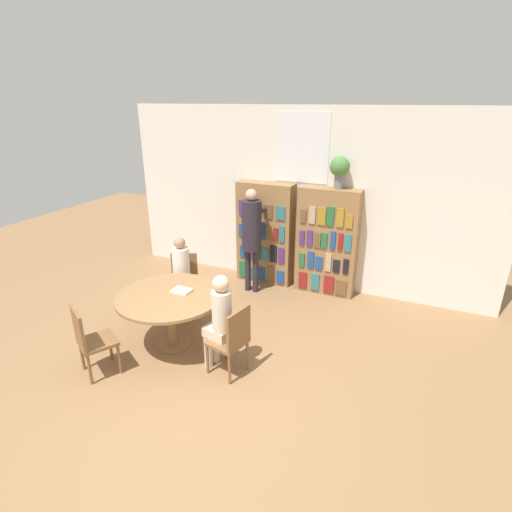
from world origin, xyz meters
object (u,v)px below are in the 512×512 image
Objects in this scene: bookshelf_right at (327,242)px; reading_table at (170,302)px; chair_far_side at (232,338)px; seated_reader_right at (219,317)px; chair_near_camera at (90,338)px; flower_vase at (340,169)px; bookshelf_left at (265,233)px; librarian_standing at (252,230)px; seated_reader_left at (181,273)px; chair_left_side at (184,279)px.

reading_table is (-1.41, -2.42, -0.24)m from bookshelf_right.
chair_far_side is 0.71× the size of seated_reader_right.
seated_reader_right is (-0.59, -2.59, -0.18)m from bookshelf_right.
chair_near_camera is (-0.51, -0.88, -0.15)m from reading_table.
flower_vase is 3.12m from chair_far_side.
seated_reader_right is at bearing -78.82° from bookshelf_left.
seated_reader_left is at bearing -118.29° from librarian_standing.
librarian_standing is at bearing 104.15° from chair_near_camera.
bookshelf_left reaches higher than chair_far_side.
reading_table is 1.03m from chair_left_side.
chair_far_side is 0.72× the size of seated_reader_left.
librarian_standing is (0.62, 1.15, 0.40)m from seated_reader_left.
chair_near_camera is at bearing 126.00° from chair_far_side.
bookshelf_left is 3.42m from chair_near_camera.
chair_far_side is 2.32m from librarian_standing.
bookshelf_right is at bearing -177.63° from flower_vase.
seated_reader_right is (1.32, 0.71, 0.22)m from chair_near_camera.
chair_left_side is at bearing -115.99° from bookshelf_left.
seated_reader_right is at bearing -102.91° from bookshelf_right.
bookshelf_left is at bearing -140.22° from chair_left_side.
flower_vase is 0.36× the size of reading_table.
bookshelf_right is 1.42× the size of seated_reader_right.
reading_table is 1.11× the size of seated_reader_left.
bookshelf_right is 1.45× the size of seated_reader_left.
librarian_standing is at bearing -156.16° from bookshelf_right.
chair_far_side reaches higher than reading_table.
seated_reader_left is (-0.65, -1.65, -0.20)m from bookshelf_left.
flower_vase is (0.12, 0.00, 1.21)m from bookshelf_right.
seated_reader_left is (0.16, 1.65, 0.19)m from chair_near_camera.
seated_reader_left is at bearing 90.00° from chair_left_side.
chair_far_side is at bearing -71.24° from librarian_standing.
chair_left_side and chair_far_side have the same top height.
bookshelf_left is 2.74m from chair_far_side.
bookshelf_right is at bearing -0.00° from bookshelf_left.
seated_reader_right is (1.16, -0.93, 0.02)m from seated_reader_left.
chair_near_camera is 1.67m from seated_reader_left.
chair_near_camera is 1.82m from chair_left_side.
bookshelf_right reaches higher than chair_far_side.
bookshelf_left and bookshelf_right have the same top height.
chair_left_side is (0.09, 1.81, 0.00)m from chair_near_camera.
chair_left_side is 1.35m from librarian_standing.
bookshelf_right reaches higher than chair_near_camera.
seated_reader_left is 1.49m from seated_reader_right.
chair_near_camera and chair_far_side have the same top height.
chair_left_side is at bearing -140.90° from bookshelf_right.
bookshelf_left is at bearing 26.52° from chair_far_side.
reading_table is at bearing -120.29° from bookshelf_right.
flower_vase is at bearing 22.04° from librarian_standing.
flower_vase reaches higher than chair_near_camera.
seated_reader_left is at bearing -136.70° from bookshelf_right.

